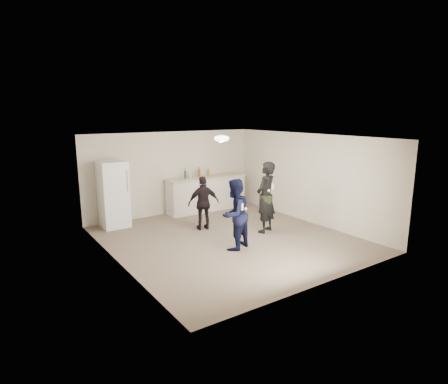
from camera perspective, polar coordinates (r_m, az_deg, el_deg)
floor at (r=9.33m, az=0.70°, el=-7.14°), size 6.00×6.00×0.00m
ceiling at (r=8.83m, az=0.74°, el=8.37°), size 6.00×6.00×0.00m
wall_back at (r=11.54m, az=-7.85°, el=2.89°), size 6.00×0.00×6.00m
wall_front at (r=6.83m, az=15.32°, el=-3.83°), size 6.00×0.00×6.00m
wall_left at (r=7.79m, az=-16.12°, el=-1.91°), size 0.00×6.00×6.00m
wall_right at (r=10.78m, az=12.80°, el=2.05°), size 0.00×6.00×6.00m
counter at (r=11.87m, az=-2.68°, el=-0.32°), size 2.60×0.56×1.05m
counter_top at (r=11.77m, az=-2.71°, el=2.28°), size 2.68×0.64×0.04m
fridge at (r=10.51m, az=-16.50°, el=-0.34°), size 0.70×0.70×1.80m
fridge_handle at (r=10.18m, az=-14.50°, el=1.68°), size 0.02×0.02×0.60m
ceiling_dome at (r=9.08m, az=-0.36°, el=8.16°), size 0.36×0.36×0.16m
shaker at (r=11.65m, az=-4.69°, el=2.68°), size 0.08×0.08×0.17m
man at (r=8.44m, az=1.61°, el=-3.44°), size 0.95×0.85×1.63m
woman at (r=9.69m, az=6.40°, el=-0.80°), size 0.79×0.67×1.85m
camo_shorts at (r=9.70m, az=6.39°, el=-1.23°), size 0.34×0.34×0.28m
spectator at (r=9.89m, az=-3.12°, el=-1.70°), size 0.90×0.56×1.44m
remote_man at (r=8.16m, az=2.77°, el=-2.26°), size 0.04×0.04×0.15m
nunchuk_man at (r=8.27m, az=3.30°, el=-2.57°), size 0.07×0.07×0.07m
remote_woman at (r=9.43m, az=7.43°, el=0.85°), size 0.04×0.04×0.15m
nunchuk_woman at (r=9.41m, az=6.84°, el=0.22°), size 0.07×0.07×0.07m
bottle_cluster at (r=11.69m, az=-4.03°, el=2.83°), size 0.95×0.14×0.24m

